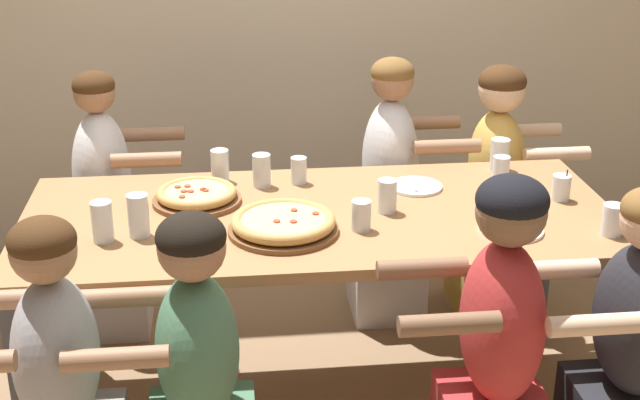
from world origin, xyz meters
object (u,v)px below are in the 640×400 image
drinking_glass_b (262,173)px  drinking_glass_g (299,170)px  cocktail_glass_blue (561,189)px  diner_near_midright (496,371)px  diner_far_midright (389,202)px  empty_plate_a (511,230)px  drinking_glass_a (220,168)px  pizza_board_main (197,195)px  drinking_glass_h (102,222)px  drinking_glass_c (499,156)px  diner_far_left (107,217)px  diner_far_right (494,200)px  drinking_glass_i (361,215)px  drinking_glass_j (500,176)px  drinking_glass_f (139,218)px  empty_plate_b (416,186)px  drinking_glass_d (613,220)px  pizza_board_second (283,224)px  drinking_glass_e (387,196)px

drinking_glass_b → drinking_glass_g: bearing=7.1°
cocktail_glass_blue → diner_near_midright: diner_near_midright is taller
drinking_glass_b → diner_far_midright: 0.77m
cocktail_glass_blue → diner_far_midright: bearing=127.9°
empty_plate_a → drinking_glass_a: bearing=148.8°
pizza_board_main → drinking_glass_b: (0.25, 0.15, 0.03)m
diner_far_midright → drinking_glass_h: bearing=-53.0°
drinking_glass_c → diner_far_left: bearing=169.0°
cocktail_glass_blue → diner_far_right: bearing=93.1°
drinking_glass_i → drinking_glass_j: drinking_glass_j is taller
diner_near_midright → diner_far_left: (-1.31, 1.38, -0.02)m
empty_plate_a → drinking_glass_f: drinking_glass_f is taller
cocktail_glass_blue → diner_near_midright: (-0.44, -0.72, -0.29)m
empty_plate_b → cocktail_glass_blue: cocktail_glass_blue is taller
empty_plate_a → drinking_glass_d: bearing=-11.0°
drinking_glass_b → diner_far_left: diner_far_left is taller
empty_plate_a → drinking_glass_i: bearing=172.1°
diner_far_midright → diner_near_midright: 1.38m
drinking_glass_c → drinking_glass_d: 0.70m
diner_far_midright → diner_far_right: size_ratio=1.04×
diner_far_right → drinking_glass_g: bearing=-67.4°
drinking_glass_i → diner_far_right: (0.74, 0.85, -0.32)m
drinking_glass_b → pizza_board_main: bearing=-149.1°
drinking_glass_i → diner_near_midright: 0.70m
drinking_glass_f → drinking_glass_d: bearing=-5.9°
pizza_board_second → drinking_glass_a: bearing=112.0°
diner_near_midright → diner_far_right: diner_near_midright is taller
drinking_glass_c → diner_near_midright: diner_near_midright is taller
drinking_glass_d → drinking_glass_b: bearing=153.0°
drinking_glass_b → drinking_glass_c: same height
pizza_board_second → drinking_glass_h: bearing=-179.6°
diner_far_right → drinking_glass_j: bearing=-16.5°
pizza_board_main → drinking_glass_a: bearing=68.1°
drinking_glass_e → drinking_glass_g: 0.43m
drinking_glass_a → drinking_glass_j: size_ratio=0.90×
pizza_board_second → drinking_glass_j: 0.89m
pizza_board_second → empty_plate_b: 0.65m
drinking_glass_c → diner_near_midright: size_ratio=0.11×
empty_plate_b → cocktail_glass_blue: size_ratio=1.70×
pizza_board_second → diner_far_right: diner_far_right is taller
pizza_board_second → cocktail_glass_blue: 1.06m
pizza_board_main → empty_plate_a: size_ratio=1.47×
pizza_board_second → drinking_glass_c: 1.05m
empty_plate_a → empty_plate_b: 0.50m
pizza_board_main → pizza_board_second: bearing=-45.4°
empty_plate_b → pizza_board_main: bearing=-175.7°
cocktail_glass_blue → drinking_glass_a: size_ratio=0.93×
drinking_glass_e → diner_far_left: bearing=147.1°
cocktail_glass_blue → drinking_glass_a: bearing=165.1°
empty_plate_b → empty_plate_a: bearing=-61.6°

